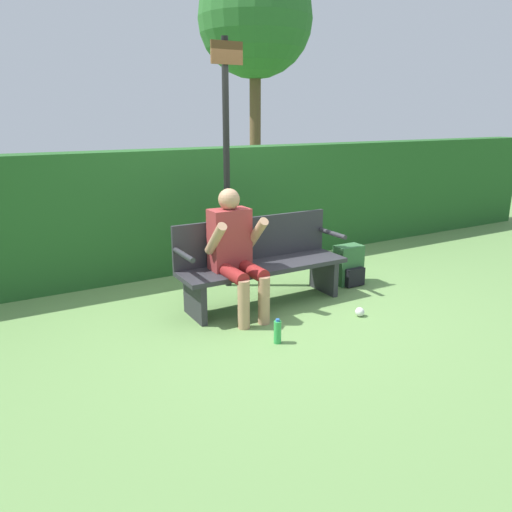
{
  "coord_description": "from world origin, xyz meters",
  "views": [
    {
      "loc": [
        -2.45,
        -4.12,
        1.88
      ],
      "look_at": [
        -0.15,
        -0.1,
        0.56
      ],
      "focal_mm": 35.0,
      "sensor_mm": 36.0,
      "label": 1
    }
  ],
  "objects_px": {
    "tree": "(255,20)",
    "backpack": "(349,266)",
    "person_seated": "(235,248)",
    "water_bottle": "(277,332)",
    "signpost": "(227,155)",
    "park_bench": "(260,261)"
  },
  "relations": [
    {
      "from": "person_seated",
      "to": "tree",
      "type": "xyz_separation_m",
      "value": [
        2.92,
        4.72,
        2.91
      ]
    },
    {
      "from": "backpack",
      "to": "signpost",
      "type": "height_order",
      "value": "signpost"
    },
    {
      "from": "water_bottle",
      "to": "backpack",
      "type": "bearing_deg",
      "value": 30.66
    },
    {
      "from": "park_bench",
      "to": "backpack",
      "type": "distance_m",
      "value": 1.19
    },
    {
      "from": "backpack",
      "to": "park_bench",
      "type": "bearing_deg",
      "value": 179.77
    },
    {
      "from": "park_bench",
      "to": "tree",
      "type": "relative_size",
      "value": 0.38
    },
    {
      "from": "signpost",
      "to": "tree",
      "type": "distance_m",
      "value": 5.2
    },
    {
      "from": "backpack",
      "to": "water_bottle",
      "type": "xyz_separation_m",
      "value": [
        -1.53,
        -0.91,
        -0.11
      ]
    },
    {
      "from": "person_seated",
      "to": "backpack",
      "type": "xyz_separation_m",
      "value": [
        1.52,
        0.13,
        -0.44
      ]
    },
    {
      "from": "person_seated",
      "to": "tree",
      "type": "distance_m",
      "value": 6.27
    },
    {
      "from": "park_bench",
      "to": "backpack",
      "type": "relative_size",
      "value": 3.92
    },
    {
      "from": "signpost",
      "to": "park_bench",
      "type": "bearing_deg",
      "value": -85.03
    },
    {
      "from": "water_bottle",
      "to": "tree",
      "type": "relative_size",
      "value": 0.05
    },
    {
      "from": "water_bottle",
      "to": "tree",
      "type": "bearing_deg",
      "value": 62.01
    },
    {
      "from": "backpack",
      "to": "signpost",
      "type": "distance_m",
      "value": 1.85
    },
    {
      "from": "water_bottle",
      "to": "signpost",
      "type": "bearing_deg",
      "value": 78.56
    },
    {
      "from": "tree",
      "to": "backpack",
      "type": "bearing_deg",
      "value": -106.88
    },
    {
      "from": "park_bench",
      "to": "person_seated",
      "type": "xyz_separation_m",
      "value": [
        -0.36,
        -0.13,
        0.22
      ]
    },
    {
      "from": "person_seated",
      "to": "water_bottle",
      "type": "bearing_deg",
      "value": -90.43
    },
    {
      "from": "tree",
      "to": "person_seated",
      "type": "bearing_deg",
      "value": -121.72
    },
    {
      "from": "backpack",
      "to": "tree",
      "type": "bearing_deg",
      "value": 73.12
    },
    {
      "from": "park_bench",
      "to": "signpost",
      "type": "relative_size",
      "value": 0.67
    }
  ]
}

